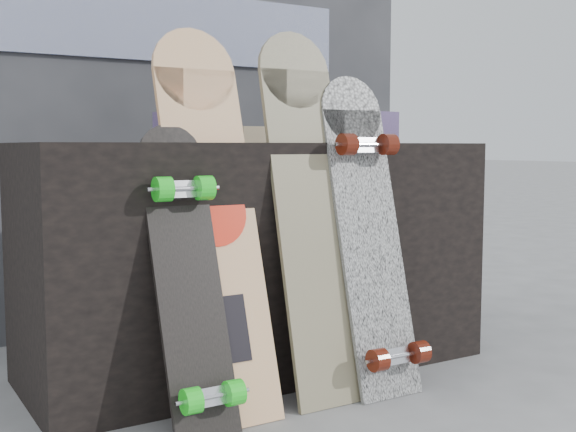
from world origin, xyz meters
TOP-DOWN VIEW (x-y plane):
  - ground at (0.00, 0.00)m, footprint 60.00×60.00m
  - vendor_table at (0.00, 0.50)m, footprint 1.60×0.60m
  - booth at (0.00, 1.35)m, footprint 2.40×0.22m
  - merch_box_purple at (-0.27, 0.49)m, footprint 0.18×0.12m
  - merch_box_small at (0.52, 0.51)m, footprint 0.14×0.14m
  - merch_box_flat at (0.08, 0.60)m, footprint 0.22×0.10m
  - longboard_geisha at (-0.31, 0.21)m, footprint 0.27×0.36m
  - longboard_celtic at (0.01, 0.17)m, footprint 0.25×0.29m
  - longboard_cascadia at (0.21, 0.12)m, footprint 0.23×0.33m
  - skateboard_dark at (-0.42, 0.13)m, footprint 0.19×0.34m

SIDE VIEW (x-z plane):
  - ground at x=0.00m, z-range 0.00..0.00m
  - vendor_table at x=0.00m, z-range 0.00..0.80m
  - skateboard_dark at x=-0.42m, z-range 0.01..0.86m
  - longboard_cascadia at x=0.21m, z-range 0.02..1.04m
  - longboard_geisha at x=-0.31m, z-range 0.03..1.19m
  - longboard_celtic at x=0.01m, z-range 0.04..1.19m
  - merch_box_flat at x=0.08m, z-range 0.80..0.86m
  - merch_box_purple at x=-0.27m, z-range 0.80..0.90m
  - merch_box_small at x=0.52m, z-range 0.80..0.92m
  - booth at x=0.00m, z-range 0.00..2.20m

